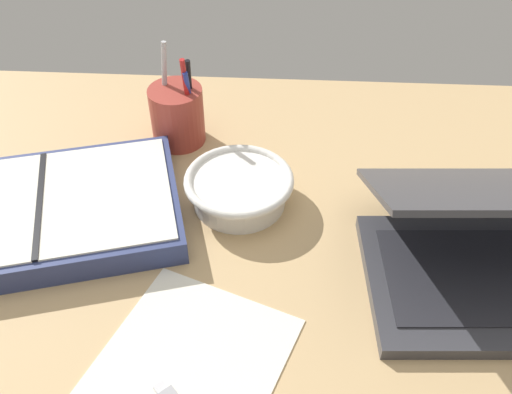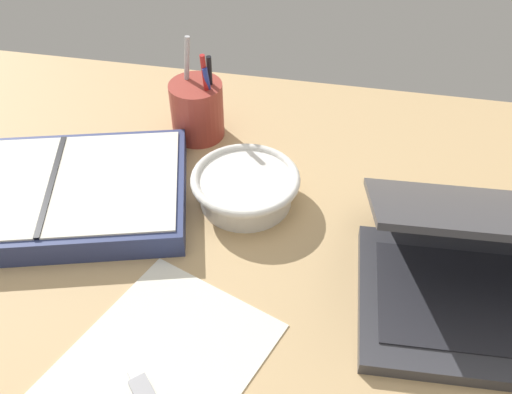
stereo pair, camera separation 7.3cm
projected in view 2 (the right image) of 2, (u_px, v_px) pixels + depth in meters
The scene contains 5 objects.
desk_top at pixel (228, 289), 72.35cm from camera, with size 140.00×100.00×2.00cm, color tan.
bowl at pixel (246, 187), 81.16cm from camera, with size 15.57×15.57×4.86cm.
pen_cup at pixel (197, 109), 91.79cm from camera, with size 8.52×8.52×16.43cm.
planner at pixel (55, 194), 81.17cm from camera, with size 41.95×32.70×4.17cm.
paper_sheet_front at pixel (146, 378), 61.99cm from camera, with size 19.54×28.44×0.16cm, color silver.
Camera 2 is at (12.24, -43.81, 58.58)cm, focal length 40.00 mm.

